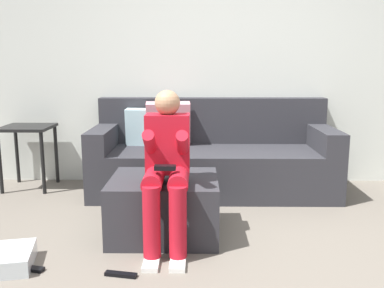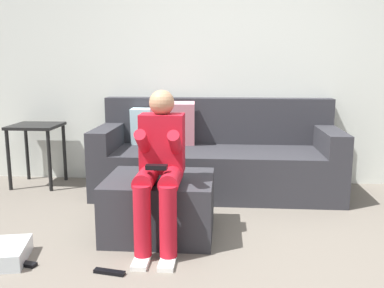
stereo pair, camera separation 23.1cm
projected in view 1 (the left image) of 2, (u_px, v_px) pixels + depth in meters
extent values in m
plane|color=#6B6359|center=(241.00, 276.00, 2.59)|extent=(6.85, 6.85, 0.00)
cube|color=silver|center=(223.00, 67.00, 4.51)|extent=(5.27, 0.10, 2.45)
cube|color=#2D2D33|center=(213.00, 171.00, 4.22)|extent=(2.34, 0.87, 0.44)
cube|color=#2D2D33|center=(212.00, 120.00, 4.48)|extent=(2.34, 0.18, 0.47)
cube|color=#2D2D33|center=(103.00, 138.00, 4.17)|extent=(0.20, 0.87, 0.21)
cube|color=#2D2D33|center=(324.00, 139.00, 4.15)|extent=(0.20, 0.87, 0.21)
cube|color=silver|center=(145.00, 127.00, 4.33)|extent=(0.38, 0.19, 0.38)
cube|color=pink|center=(168.00, 124.00, 4.32)|extent=(0.45, 0.24, 0.45)
cube|color=#2D2D33|center=(164.00, 206.00, 3.18)|extent=(0.79, 0.67, 0.44)
cube|color=red|center=(168.00, 144.00, 3.01)|extent=(0.31, 0.19, 0.41)
sphere|color=tan|center=(167.00, 103.00, 2.95)|extent=(0.18, 0.18, 0.18)
cylinder|color=red|center=(154.00, 179.00, 2.87)|extent=(0.13, 0.36, 0.13)
cylinder|color=red|center=(152.00, 222.00, 2.74)|extent=(0.11, 0.11, 0.47)
cube|color=white|center=(151.00, 263.00, 2.73)|extent=(0.10, 0.22, 0.03)
cylinder|color=red|center=(150.00, 146.00, 2.89)|extent=(0.08, 0.32, 0.26)
cylinder|color=red|center=(179.00, 179.00, 2.87)|extent=(0.13, 0.36, 0.13)
cylinder|color=red|center=(178.00, 222.00, 2.74)|extent=(0.11, 0.11, 0.47)
cube|color=white|center=(178.00, 263.00, 2.73)|extent=(0.10, 0.22, 0.03)
cylinder|color=red|center=(183.00, 146.00, 2.88)|extent=(0.08, 0.33, 0.26)
cube|color=black|center=(165.00, 168.00, 2.76)|extent=(0.14, 0.06, 0.03)
cube|color=silver|center=(1.00, 260.00, 2.68)|extent=(0.45, 0.44, 0.11)
cube|color=black|center=(27.00, 127.00, 4.30)|extent=(0.48, 0.47, 0.03)
cylinder|color=black|center=(0.00, 163.00, 4.16)|extent=(0.04, 0.04, 0.61)
cylinder|color=black|center=(43.00, 163.00, 4.16)|extent=(0.04, 0.04, 0.61)
cylinder|color=black|center=(17.00, 154.00, 4.56)|extent=(0.04, 0.04, 0.61)
cylinder|color=black|center=(56.00, 154.00, 4.56)|extent=(0.04, 0.04, 0.61)
cube|color=black|center=(121.00, 274.00, 2.58)|extent=(0.20, 0.08, 0.02)
cube|color=black|center=(31.00, 269.00, 2.66)|extent=(0.18, 0.09, 0.02)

